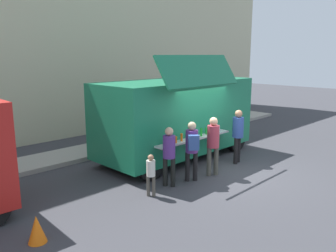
{
  "coord_description": "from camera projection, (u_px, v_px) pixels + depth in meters",
  "views": [
    {
      "loc": [
        -8.48,
        -5.92,
        3.56
      ],
      "look_at": [
        -0.78,
        1.83,
        1.3
      ],
      "focal_mm": 36.96,
      "sensor_mm": 36.0,
      "label": 1
    }
  ],
  "objects": [
    {
      "name": "customer_mid_with_backpack",
      "position": [
        192.0,
        145.0,
        9.71
      ],
      "size": [
        0.51,
        0.55,
        1.73
      ],
      "rotation": [
        0.0,
        0.0,
        0.91
      ],
      "color": "black",
      "rests_on": "ground"
    },
    {
      "name": "trash_bin",
      "position": [
        198.0,
        121.0,
        16.46
      ],
      "size": [
        0.6,
        0.6,
        0.91
      ],
      "primitive_type": "cylinder",
      "color": "#305B38",
      "rests_on": "ground"
    },
    {
      "name": "traffic_cone_orange",
      "position": [
        37.0,
        229.0,
        6.63
      ],
      "size": [
        0.36,
        0.36,
        0.55
      ],
      "primitive_type": "cone",
      "color": "orange",
      "rests_on": "ground"
    },
    {
      "name": "customer_extra_browsing",
      "position": [
        238.0,
        132.0,
        11.4
      ],
      "size": [
        0.37,
        0.37,
        1.79
      ],
      "rotation": [
        0.0,
        0.0,
        1.81
      ],
      "color": "black",
      "rests_on": "ground"
    },
    {
      "name": "curb_strip",
      "position": [
        34.0,
        163.0,
        11.28
      ],
      "size": [
        28.0,
        1.6,
        0.15
      ],
      "primitive_type": "cube",
      "color": "#9E998E",
      "rests_on": "ground"
    },
    {
      "name": "child_near_queue",
      "position": [
        151.0,
        172.0,
        8.74
      ],
      "size": [
        0.23,
        0.23,
        1.11
      ],
      "rotation": [
        0.0,
        0.0,
        0.58
      ],
      "color": "#4D493F",
      "rests_on": "ground"
    },
    {
      "name": "food_truck_main",
      "position": [
        177.0,
        116.0,
        11.94
      ],
      "size": [
        5.78,
        2.99,
        3.55
      ],
      "rotation": [
        0.0,
        0.0,
        0.01
      ],
      "color": "#19754D",
      "rests_on": "ground"
    },
    {
      "name": "customer_front_ordering",
      "position": [
        213.0,
        141.0,
        10.2
      ],
      "size": [
        0.36,
        0.36,
        1.77
      ],
      "rotation": [
        0.0,
        0.0,
        1.1
      ],
      "color": "#4D4B3F",
      "rests_on": "ground"
    },
    {
      "name": "ground_plane",
      "position": [
        228.0,
        172.0,
        10.69
      ],
      "size": [
        60.0,
        60.0,
        0.0
      ],
      "primitive_type": "plane",
      "color": "#38383D"
    },
    {
      "name": "building_behind",
      "position": [
        7.0,
        23.0,
        13.72
      ],
      "size": [
        32.0,
        2.4,
        9.58
      ],
      "primitive_type": "cube",
      "color": "beige",
      "rests_on": "ground"
    },
    {
      "name": "customer_rear_waiting",
      "position": [
        169.0,
        151.0,
        9.35
      ],
      "size": [
        0.34,
        0.34,
        1.66
      ],
      "rotation": [
        0.0,
        0.0,
        0.54
      ],
      "color": "black",
      "rests_on": "ground"
    }
  ]
}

